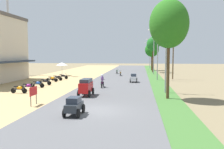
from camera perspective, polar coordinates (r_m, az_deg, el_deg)
The scene contains 26 objects.
ground_plane at distance 17.65m, azimuth -3.63°, elevation -8.82°, with size 180.00×180.00×0.00m, color #7A6B4C.
road_strip at distance 17.64m, azimuth -3.63°, elevation -8.69°, with size 9.00×140.00×0.08m, color #565659.
median_strip at distance 17.55m, azimuth 15.23°, elevation -8.96°, with size 2.40×140.00×0.06m, color #3D6B2D.
parked_motorbike_nearest at distance 26.95m, azimuth -21.29°, elevation -3.18°, with size 1.80×0.54×0.94m.
parked_motorbike_second at distance 28.68m, azimuth -19.45°, elevation -2.66°, with size 1.80×0.54×0.94m.
parked_motorbike_third at distance 30.78m, azimuth -17.36°, elevation -2.10°, with size 1.80×0.54×0.94m.
parked_motorbike_fourth at distance 32.96m, azimuth -15.73°, elevation -1.62°, with size 1.80×0.54×0.94m.
parked_motorbike_fifth at distance 36.61m, azimuth -14.11°, elevation -0.95°, with size 1.80×0.54×0.94m.
parked_motorbike_sixth at distance 38.24m, azimuth -13.01°, elevation -0.68°, with size 1.80×0.54×0.94m.
parked_motorbike_seventh at distance 40.29m, azimuth -11.67°, elevation -0.38°, with size 1.80×0.54×0.94m.
street_signboard at distance 20.28m, azimuth -18.25°, elevation -4.07°, with size 0.06×1.30×1.50m.
vendor_umbrella at distance 47.05m, azimuth -11.86°, elevation 2.50°, with size 2.20×2.20×2.52m.
median_tree_nearest at distance 22.73m, azimuth 13.44°, elevation 11.61°, with size 3.57×3.57×9.07m.
median_tree_second at distance 55.17m, azimuth 9.78°, elevation 7.10°, with size 2.92×2.92×8.03m.
median_tree_third at distance 61.77m, azimuth 9.50°, elevation 5.82°, with size 3.50×3.50×7.01m.
streetlamp_near at distance 26.05m, azimuth 12.75°, elevation 4.97°, with size 3.16×0.20×7.25m.
streetlamp_mid at distance 38.70m, azimuth 10.83°, elevation 5.64°, with size 3.16×0.20×8.17m.
streetlamp_far at distance 49.75m, azimuth 9.93°, elevation 4.99°, with size 3.16×0.20×7.37m.
streetlamp_farthest at distance 70.13m, azimuth 9.04°, elevation 5.08°, with size 3.16×0.20×7.69m.
utility_pole_near at distance 40.89m, azimuth 14.41°, elevation 5.89°, with size 1.80×0.20×9.62m.
car_hatchback_charcoal at distance 16.36m, azimuth -9.03°, elevation -7.28°, with size 1.04×2.00×1.23m.
car_van_red at distance 23.67m, azimuth -6.23°, elevation -2.80°, with size 1.19×2.41×1.67m.
car_hatchback_white at distance 35.12m, azimuth 5.18°, elevation -0.75°, with size 1.04×2.00×1.23m.
motorbike_foreground_rider at distance 29.44m, azimuth -2.31°, elevation -1.60°, with size 0.54×1.80×1.66m.
motorbike_ahead_second at distance 45.47m, azimuth 2.03°, elevation 0.33°, with size 0.54×1.80×0.94m.
motorbike_ahead_third at distance 50.03m, azimuth 1.19°, elevation 0.75°, with size 0.54×1.80×0.94m.
Camera 1 is at (3.13, -16.86, 4.17)m, focal length 38.31 mm.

